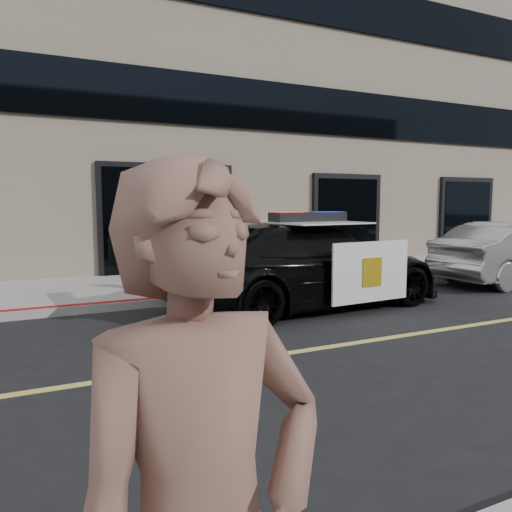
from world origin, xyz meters
name	(u,v)px	position (x,y,z in m)	size (l,w,h in m)	color
ground	(379,340)	(0.00, 0.00, 0.00)	(120.00, 120.00, 0.00)	black
sidewalk_n	(231,281)	(0.00, 5.25, 0.07)	(60.00, 3.50, 0.15)	gray
building_n	(165,72)	(0.00, 10.50, 6.00)	(60.00, 7.00, 12.00)	#756856
police_car	(308,265)	(0.28, 2.34, 0.78)	(2.85, 5.58, 1.74)	black
fire_hydrant	(158,270)	(-1.96, 4.41, 0.56)	(0.40, 0.55, 0.88)	#EDECBC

